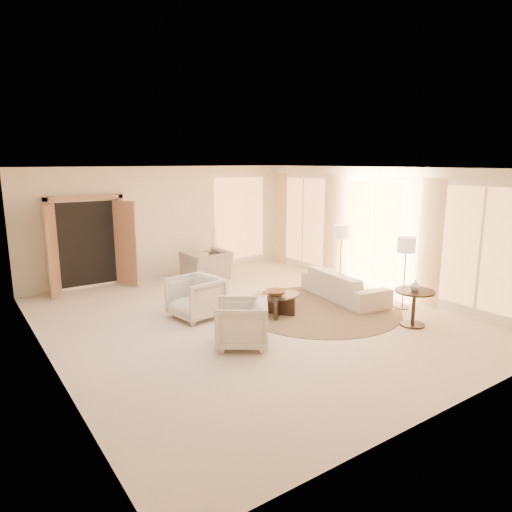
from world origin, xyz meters
TOP-DOWN VIEW (x-y plane):
  - room at (0.00, 0.00)m, footprint 7.04×8.04m
  - windows_right at (3.45, 0.10)m, footprint 0.10×6.40m
  - window_back_corner at (2.30, 3.95)m, footprint 1.70×0.10m
  - curtains_right at (3.40, 1.00)m, footprint 0.06×5.20m
  - french_doors at (-1.90, 3.82)m, footprint 1.95×0.66m
  - area_rug at (1.44, -0.29)m, footprint 3.90×3.90m
  - sofa at (2.37, -0.08)m, footprint 1.11×2.21m
  - armchair_left at (-0.81, 0.65)m, footprint 0.92×0.97m
  - armchair_right at (-0.83, -0.97)m, footprint 1.08×1.09m
  - accent_chair at (0.77, 3.11)m, footprint 1.12×0.78m
  - coffee_table at (0.55, -0.04)m, footprint 1.07×1.07m
  - end_table at (2.22, -1.96)m, footprint 0.70×0.70m
  - side_table at (1.16, 3.40)m, footprint 0.58×0.58m
  - floor_lamp_near at (2.90, 0.57)m, footprint 0.36×0.36m
  - floor_lamp_far at (2.89, -1.22)m, footprint 0.35×0.35m
  - bowl at (0.55, -0.04)m, footprint 0.51×0.51m
  - end_vase at (2.22, -1.96)m, footprint 0.23×0.23m
  - side_vase at (1.16, 3.40)m, footprint 0.26×0.26m

SIDE VIEW (x-z plane):
  - area_rug at x=1.44m, z-range 0.00..0.01m
  - coffee_table at x=0.55m, z-range 0.05..0.44m
  - sofa at x=2.37m, z-range 0.00..0.62m
  - side_table at x=1.16m, z-range 0.07..0.74m
  - armchair_right at x=-0.83m, z-range 0.00..0.83m
  - bowl at x=0.55m, z-range 0.39..0.48m
  - armchair_left at x=-0.81m, z-range 0.00..0.87m
  - end_table at x=2.22m, z-range 0.12..0.78m
  - accent_chair at x=0.77m, z-range 0.00..0.94m
  - end_vase at x=2.22m, z-range 0.65..0.84m
  - side_vase at x=1.16m, z-range 0.66..0.90m
  - french_doors at x=-1.90m, z-range -0.01..2.15m
  - floor_lamp_far at x=2.89m, z-range 0.51..1.97m
  - floor_lamp_near at x=2.90m, z-range 0.52..2.02m
  - curtains_right at x=3.40m, z-range 0.00..2.60m
  - windows_right at x=3.45m, z-range 0.15..2.55m
  - window_back_corner at x=2.30m, z-range 0.15..2.55m
  - room at x=0.00m, z-range -0.02..2.81m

